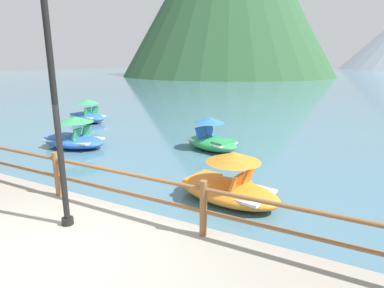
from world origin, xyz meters
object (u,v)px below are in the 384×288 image
object	(u,v)px
pedal_boat_1	(211,139)
pedal_boat_4	(228,185)
lamp_post	(52,79)
pedal_boat_3	(87,115)
pedal_boat_2	(74,137)

from	to	relation	value
pedal_boat_1	pedal_boat_4	size ratio (longest dim) A/B	0.88
pedal_boat_1	pedal_boat_4	xyz separation A→B (m)	(2.20, -3.87, -0.01)
lamp_post	pedal_boat_1	xyz separation A→B (m)	(-0.42, 6.91, -2.50)
lamp_post	pedal_boat_3	bearing A→B (deg)	134.07
pedal_boat_2	pedal_boat_4	xyz separation A→B (m)	(6.88, -1.75, -0.00)
lamp_post	pedal_boat_2	bearing A→B (deg)	136.85
lamp_post	pedal_boat_4	world-z (taller)	lamp_post
pedal_boat_2	pedal_boat_3	bearing A→B (deg)	130.31
pedal_boat_1	pedal_boat_2	bearing A→B (deg)	-155.58
pedal_boat_1	pedal_boat_3	distance (m)	8.22
lamp_post	pedal_boat_1	size ratio (longest dim) A/B	1.72
lamp_post	pedal_boat_1	bearing A→B (deg)	93.47
lamp_post	pedal_boat_4	bearing A→B (deg)	59.51
pedal_boat_1	pedal_boat_2	distance (m)	5.14
lamp_post	pedal_boat_3	size ratio (longest dim) A/B	1.85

